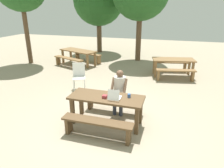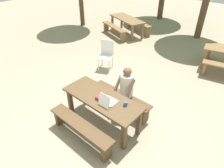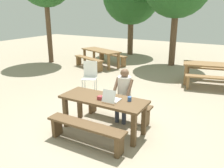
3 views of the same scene
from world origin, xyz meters
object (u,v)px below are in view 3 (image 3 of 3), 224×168
coffee_mug (130,99)px  small_pouch (101,98)px  laptop (111,98)px  picnic_table_rear (101,52)px  picnic_table_front (103,103)px  plastic_chair (90,76)px  picnic_table_mid (210,67)px  person_seated (124,91)px

coffee_mug → small_pouch: bearing=-159.3°
laptop → picnic_table_rear: bearing=-57.3°
picnic_table_front → plastic_chair: (-1.71, 1.99, -0.13)m
coffee_mug → plastic_chair: bearing=140.4°
picnic_table_rear → coffee_mug: bearing=-32.8°
picnic_table_front → picnic_table_mid: size_ratio=1.00×
small_pouch → plastic_chair: bearing=129.3°
picnic_table_front → small_pouch: bearing=-97.5°
picnic_table_front → picnic_table_rear: size_ratio=0.86×
coffee_mug → plastic_chair: plastic_chair is taller
plastic_chair → small_pouch: bearing=-74.5°
person_seated → picnic_table_rear: person_seated is taller
coffee_mug → plastic_chair: 2.95m
picnic_table_front → person_seated: person_seated is taller
small_pouch → coffee_mug: bearing=20.7°
picnic_table_front → plastic_chair: bearing=130.7°
person_seated → small_pouch: bearing=-103.9°
laptop → small_pouch: 0.25m
small_pouch → picnic_table_rear: 6.11m
coffee_mug → picnic_table_rear: bearing=127.3°
picnic_table_mid → picnic_table_rear: (-4.74, 0.58, 0.00)m
picnic_table_front → laptop: laptop is taller
person_seated → plastic_chair: bearing=143.8°
picnic_table_front → coffee_mug: bearing=12.7°
picnic_table_mid → picnic_table_rear: picnic_table_mid is taller
small_pouch → plastic_chair: size_ratio=0.12×
laptop → plastic_chair: (-1.95, 2.07, -0.31)m
person_seated → plastic_chair: (-1.88, 1.37, -0.23)m
picnic_table_rear → picnic_table_mid: bearing=12.9°
laptop → picnic_table_rear: size_ratio=0.16×
small_pouch → coffee_mug: (0.56, 0.21, 0.01)m
picnic_table_front → laptop: bearing=-17.6°
laptop → plastic_chair: size_ratio=0.37×
person_seated → picnic_table_mid: person_seated is taller
small_pouch → plastic_chair: (-1.70, 2.08, -0.28)m
laptop → picnic_table_mid: size_ratio=0.19×
coffee_mug → person_seated: (-0.38, 0.50, -0.06)m
plastic_chair → picnic_table_rear: bearing=92.4°
picnic_table_mid → plastic_chair: bearing=-154.1°
plastic_chair → picnic_table_mid: bearing=14.3°
picnic_table_front → person_seated: 0.65m
picnic_table_front → picnic_table_mid: 4.76m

